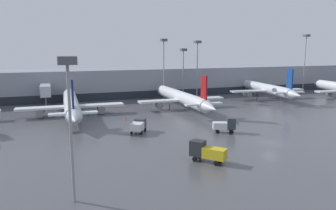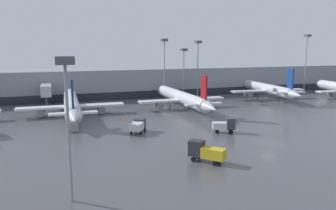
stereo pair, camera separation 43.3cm
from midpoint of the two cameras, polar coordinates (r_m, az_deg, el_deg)
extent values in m
plane|color=#4C4C51|center=(57.66, 17.13, -6.33)|extent=(320.00, 320.00, 0.00)
cube|color=gray|center=(111.95, -1.90, 4.19)|extent=(160.00, 16.00, 9.00)
cube|color=#1E232D|center=(104.75, -0.57, 1.98)|extent=(156.80, 0.10, 2.40)
cube|color=#A8AAB2|center=(93.82, -20.66, 2.50)|extent=(2.60, 10.22, 2.80)
cylinder|color=#3F4247|center=(89.77, -20.59, 0.26)|extent=(0.44, 0.44, 3.20)
cylinder|color=silver|center=(80.58, -16.68, 0.30)|extent=(4.01, 31.46, 3.32)
cone|color=silver|center=(97.91, -16.99, 1.93)|extent=(3.24, 3.72, 3.16)
cone|color=silver|center=(62.69, -16.18, -2.35)|extent=(3.10, 5.05, 2.99)
cube|color=silver|center=(79.91, -16.64, -0.26)|extent=(24.43, 3.69, 0.44)
cube|color=silver|center=(66.30, -16.32, -1.40)|extent=(9.29, 1.97, 0.35)
cube|color=navy|center=(65.71, -16.48, 1.71)|extent=(0.42, 2.85, 5.95)
cylinder|color=slate|center=(80.23, -21.47, -1.23)|extent=(1.90, 3.51, 1.83)
cylinder|color=slate|center=(80.53, -11.75, -0.70)|extent=(1.90, 3.51, 1.83)
cylinder|color=#2D2D33|center=(90.99, -16.80, -0.01)|extent=(0.20, 0.20, 1.30)
cylinder|color=#2D2D33|center=(79.42, -19.38, -1.56)|extent=(0.20, 0.20, 1.30)
cylinder|color=#2D2D33|center=(79.59, -13.77, -1.25)|extent=(0.20, 0.20, 1.30)
cylinder|color=silver|center=(106.12, 16.64, 2.79)|extent=(5.19, 25.62, 2.86)
cone|color=silver|center=(118.55, 13.13, 3.66)|extent=(3.00, 3.38, 2.72)
cone|color=silver|center=(93.76, 21.26, 1.63)|extent=(2.96, 4.51, 2.57)
cube|color=silver|center=(105.65, 16.80, 2.44)|extent=(23.97, 4.94, 0.44)
cube|color=silver|center=(96.29, 20.19, 2.07)|extent=(9.16, 2.37, 0.35)
cube|color=navy|center=(95.90, 20.32, 4.20)|extent=(0.59, 2.51, 6.06)
cylinder|color=slate|center=(102.51, 13.57, 1.88)|extent=(1.85, 3.17, 1.57)
cylinder|color=slate|center=(109.32, 19.79, 2.05)|extent=(1.85, 3.17, 1.57)
cylinder|color=#2D2D33|center=(113.53, 14.46, 2.18)|extent=(0.20, 0.20, 1.96)
cylinder|color=#2D2D33|center=(103.43, 15.12, 1.41)|extent=(0.20, 0.20, 1.96)
cylinder|color=#2D2D33|center=(107.34, 18.68, 1.53)|extent=(0.20, 0.20, 1.96)
cone|color=silver|center=(130.57, 24.39, 3.43)|extent=(3.31, 3.72, 2.93)
cylinder|color=slate|center=(114.23, 26.46, 1.68)|extent=(2.01, 2.91, 1.70)
cylinder|color=#2D2D33|center=(125.75, 26.07, 2.10)|extent=(0.20, 0.20, 1.52)
cylinder|color=silver|center=(85.89, 2.10, 1.40)|extent=(3.46, 29.30, 3.07)
cone|color=silver|center=(101.04, -1.40, 2.69)|extent=(2.97, 3.42, 2.92)
cone|color=silver|center=(70.72, 7.30, -0.53)|extent=(2.83, 4.65, 2.77)
cube|color=silver|center=(85.31, 2.29, 0.92)|extent=(23.13, 3.15, 0.44)
cube|color=silver|center=(73.72, 6.06, 0.16)|extent=(8.80, 1.71, 0.35)
cube|color=maroon|center=(73.20, 6.11, 2.87)|extent=(0.39, 2.56, 5.78)
cylinder|color=slate|center=(83.24, -1.84, 0.05)|extent=(1.73, 3.15, 1.69)
cylinder|color=slate|center=(88.10, 6.18, 0.54)|extent=(1.73, 3.15, 1.69)
cylinder|color=#2D2D33|center=(94.98, -0.07, 0.90)|extent=(0.20, 0.20, 1.57)
cylinder|color=#2D2D33|center=(83.57, 0.13, -0.34)|extent=(0.20, 0.20, 1.57)
cylinder|color=#2D2D33|center=(86.37, 4.73, -0.04)|extent=(0.20, 0.20, 1.57)
cube|color=gold|center=(45.75, 7.86, -8.35)|extent=(3.33, 3.50, 1.46)
cube|color=#26282D|center=(46.61, 4.92, -7.48)|extent=(2.47, 2.51, 2.19)
cylinder|color=black|center=(46.46, 4.41, -9.41)|extent=(0.64, 0.69, 0.70)
cylinder|color=black|center=(47.73, 5.20, -8.88)|extent=(0.64, 0.69, 0.70)
cylinder|color=black|center=(45.24, 8.13, -10.02)|extent=(0.64, 0.69, 0.70)
cylinder|color=black|center=(46.56, 8.83, -9.45)|extent=(0.64, 0.69, 0.70)
cube|color=silver|center=(60.88, -5.60, -3.75)|extent=(3.15, 3.35, 1.30)
cube|color=#333842|center=(62.83, -5.04, -3.13)|extent=(2.54, 2.41, 1.69)
cylinder|color=black|center=(63.43, -5.83, -4.13)|extent=(0.57, 0.73, 0.70)
cylinder|color=black|center=(62.92, -4.19, -4.22)|extent=(0.57, 0.73, 0.70)
cylinder|color=black|center=(60.96, -6.56, -4.72)|extent=(0.57, 0.73, 0.70)
cylinder|color=black|center=(60.42, -4.86, -4.82)|extent=(0.57, 0.73, 0.70)
cube|color=silver|center=(62.12, 8.82, -3.57)|extent=(2.99, 2.46, 1.26)
cube|color=#333842|center=(62.31, 10.73, -3.19)|extent=(2.03, 2.02, 2.09)
cylinder|color=black|center=(63.35, 10.64, -4.27)|extent=(0.74, 0.49, 0.70)
cylinder|color=black|center=(61.95, 10.84, -4.60)|extent=(0.74, 0.49, 0.70)
cylinder|color=black|center=(63.01, 8.31, -4.28)|extent=(0.74, 0.49, 0.70)
cylinder|color=black|center=(61.60, 8.46, -4.61)|extent=(0.74, 0.49, 0.70)
cone|color=orange|center=(72.41, -7.61, -2.43)|extent=(0.44, 0.44, 0.61)
cylinder|color=gray|center=(103.19, 2.53, 5.29)|extent=(0.30, 0.30, 14.69)
cube|color=#4C4C51|center=(102.85, 2.57, 9.59)|extent=(1.80, 1.80, 0.80)
cylinder|color=gray|center=(102.11, 4.98, 5.87)|extent=(0.30, 0.30, 17.05)
cube|color=#4C4C51|center=(101.87, 5.05, 10.89)|extent=(1.80, 1.80, 0.80)
cylinder|color=gray|center=(127.78, 22.59, 6.52)|extent=(0.30, 0.30, 19.52)
cube|color=#4C4C51|center=(127.70, 22.89, 11.07)|extent=(1.80, 1.80, 0.80)
cylinder|color=gray|center=(99.29, -0.87, 5.94)|extent=(0.30, 0.30, 17.55)
cube|color=#4C4C51|center=(99.07, -0.88, 11.24)|extent=(1.80, 1.80, 0.80)
cylinder|color=gray|center=(34.32, -16.88, -5.12)|extent=(0.30, 0.30, 14.11)
cube|color=#4C4C51|center=(33.23, -17.53, 7.40)|extent=(1.80, 1.80, 0.80)
camera|label=1|loc=(0.22, -90.17, -0.03)|focal=35.00mm
camera|label=2|loc=(0.22, 89.83, 0.03)|focal=35.00mm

